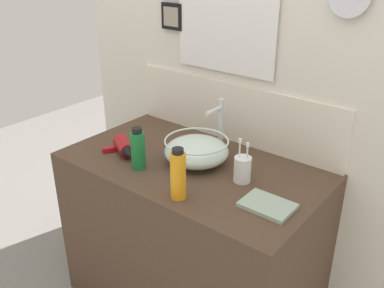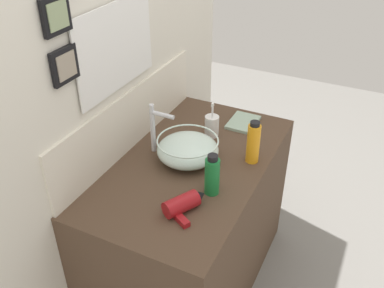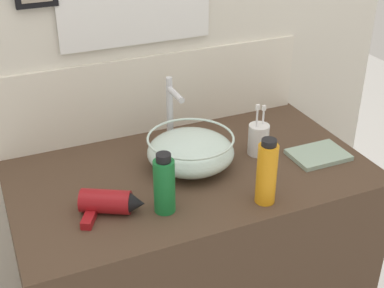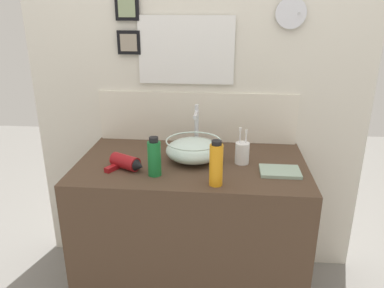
% 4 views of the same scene
% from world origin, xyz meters
% --- Properties ---
extents(vanity_counter, '(1.18, 0.67, 0.83)m').
position_xyz_m(vanity_counter, '(0.00, 0.00, 0.41)').
color(vanity_counter, '#4C3828').
rests_on(vanity_counter, ground).
extents(back_panel, '(1.96, 0.10, 2.40)m').
position_xyz_m(back_panel, '(-0.00, 0.36, 1.20)').
color(back_panel, silver).
rests_on(back_panel, ground).
extents(glass_bowl_sink, '(0.29, 0.29, 0.11)m').
position_xyz_m(glass_bowl_sink, '(0.01, 0.02, 0.89)').
color(glass_bowl_sink, silver).
rests_on(glass_bowl_sink, vanity_counter).
extents(faucet, '(0.02, 0.13, 0.25)m').
position_xyz_m(faucet, '(0.01, 0.20, 0.97)').
color(faucet, silver).
rests_on(faucet, vanity_counter).
extents(hair_drier, '(0.21, 0.15, 0.07)m').
position_xyz_m(hair_drier, '(-0.31, -0.12, 0.86)').
color(hair_drier, maroon).
rests_on(hair_drier, vanity_counter).
extents(toothbrush_cup, '(0.07, 0.07, 0.19)m').
position_xyz_m(toothbrush_cup, '(0.26, 0.01, 0.88)').
color(toothbrush_cup, white).
rests_on(toothbrush_cup, vanity_counter).
extents(lotion_bottle, '(0.06, 0.06, 0.21)m').
position_xyz_m(lotion_bottle, '(0.13, -0.25, 0.93)').
color(lotion_bottle, orange).
rests_on(lotion_bottle, vanity_counter).
extents(soap_dispenser, '(0.06, 0.06, 0.19)m').
position_xyz_m(soap_dispenser, '(-0.16, -0.17, 0.92)').
color(soap_dispenser, '#197233').
rests_on(soap_dispenser, vanity_counter).
extents(hand_towel, '(0.19, 0.14, 0.02)m').
position_xyz_m(hand_towel, '(0.44, -0.09, 0.84)').
color(hand_towel, '#99B29E').
rests_on(hand_towel, vanity_counter).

